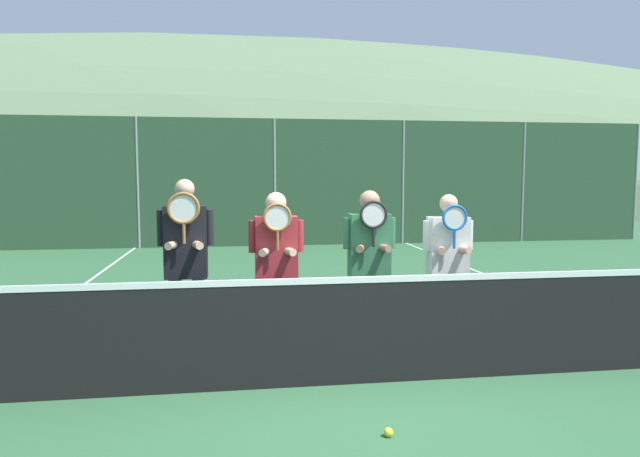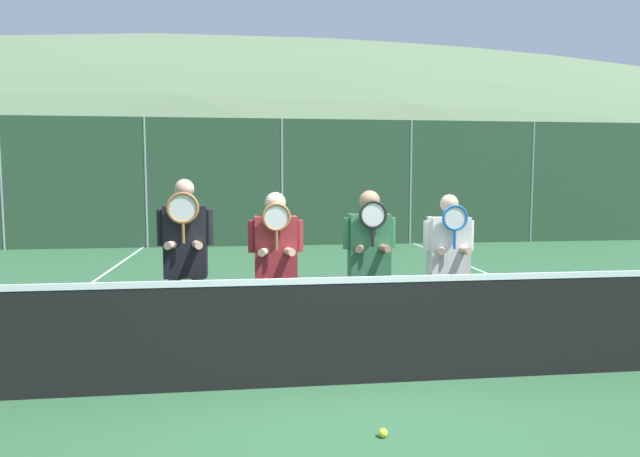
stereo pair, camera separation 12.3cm
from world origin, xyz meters
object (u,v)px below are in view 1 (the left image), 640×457
(car_far_left, at_px, (41,209))
(car_center, at_px, (390,208))
(player_center_right, at_px, (369,258))
(player_rightmost, at_px, (448,261))
(car_left_of_center, at_px, (220,209))
(tennis_ball_on_court, at_px, (389,432))
(player_leftmost, at_px, (186,259))
(player_center_left, at_px, (276,262))

(car_far_left, bearing_deg, car_center, 0.28)
(player_center_right, distance_m, car_center, 12.68)
(car_far_left, distance_m, car_center, 10.71)
(player_center_right, height_order, player_rightmost, player_center_right)
(player_rightmost, xyz_separation_m, car_center, (2.72, 12.21, -0.14))
(car_left_of_center, xyz_separation_m, car_center, (5.44, 0.18, -0.01))
(player_center_right, height_order, tennis_ball_on_court, player_center_right)
(player_leftmost, height_order, car_center, player_leftmost)
(player_center_right, xyz_separation_m, car_far_left, (-7.14, 12.11, -0.11))
(car_left_of_center, relative_size, tennis_ball_on_court, 70.14)
(tennis_ball_on_court, bearing_deg, player_leftmost, 131.24)
(player_rightmost, height_order, car_far_left, car_far_left)
(tennis_ball_on_court, bearing_deg, car_left_of_center, 96.45)
(player_center_right, bearing_deg, car_far_left, 120.51)
(player_center_left, height_order, player_center_right, player_center_right)
(car_far_left, relative_size, car_center, 0.93)
(car_far_left, bearing_deg, player_rightmost, -56.69)
(player_leftmost, relative_size, tennis_ball_on_court, 27.60)
(player_leftmost, distance_m, car_far_left, 13.30)
(car_center, bearing_deg, player_rightmost, -102.57)
(car_center, xyz_separation_m, tennis_ball_on_court, (-3.87, -14.07, -0.82))
(car_far_left, height_order, car_left_of_center, car_far_left)
(player_center_right, distance_m, car_far_left, 14.06)
(car_far_left, bearing_deg, player_center_left, -63.22)
(player_leftmost, xyz_separation_m, car_left_of_center, (0.01, 12.09, -0.22))
(player_leftmost, bearing_deg, car_left_of_center, 89.95)
(player_leftmost, xyz_separation_m, tennis_ball_on_court, (1.58, -1.80, -1.06))
(car_center, bearing_deg, tennis_ball_on_court, -105.38)
(player_center_left, distance_m, tennis_ball_on_court, 2.20)
(player_leftmost, height_order, car_left_of_center, player_leftmost)
(player_center_right, distance_m, car_left_of_center, 12.13)
(player_leftmost, xyz_separation_m, player_rightmost, (2.73, 0.06, -0.09))
(player_center_left, height_order, player_rightmost, player_center_left)
(player_center_right, distance_m, tennis_ball_on_court, 2.18)
(player_center_right, height_order, car_center, player_center_right)
(car_left_of_center, bearing_deg, tennis_ball_on_court, -83.55)
(player_center_right, xyz_separation_m, car_left_of_center, (-1.87, 11.98, -0.17))
(player_center_right, xyz_separation_m, car_center, (3.57, 12.16, -0.18))
(player_leftmost, relative_size, car_center, 0.39)
(car_left_of_center, height_order, car_center, car_left_of_center)
(player_center_right, xyz_separation_m, tennis_ball_on_court, (-0.30, -1.91, -1.01))
(player_leftmost, bearing_deg, car_center, 66.04)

